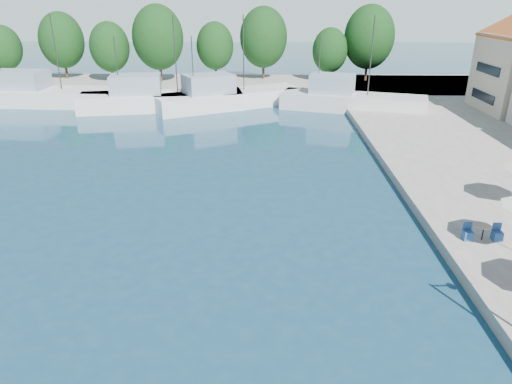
{
  "coord_description": "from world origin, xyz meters",
  "views": [
    {
      "loc": [
        -2.37,
        3.49,
        11.32
      ],
      "look_at": [
        -2.98,
        26.0,
        1.76
      ],
      "focal_mm": 32.0,
      "sensor_mm": 36.0,
      "label": 1
    }
  ],
  "objects_px": {
    "trawler_03": "(227,98)",
    "trawler_04": "(349,101)",
    "trawler_01": "(42,95)",
    "trawler_02": "(158,100)"
  },
  "relations": [
    {
      "from": "trawler_02",
      "to": "trawler_04",
      "type": "xyz_separation_m",
      "value": [
        21.0,
        -0.0,
        0.0
      ]
    },
    {
      "from": "trawler_03",
      "to": "trawler_04",
      "type": "xyz_separation_m",
      "value": [
        13.46,
        -1.15,
        0.0
      ]
    },
    {
      "from": "trawler_03",
      "to": "trawler_01",
      "type": "bearing_deg",
      "value": 148.67
    },
    {
      "from": "trawler_01",
      "to": "trawler_03",
      "type": "height_order",
      "value": "same"
    },
    {
      "from": "trawler_01",
      "to": "trawler_03",
      "type": "distance_m",
      "value": 21.48
    },
    {
      "from": "trawler_03",
      "to": "trawler_04",
      "type": "bearing_deg",
      "value": -33.68
    },
    {
      "from": "trawler_02",
      "to": "trawler_04",
      "type": "height_order",
      "value": "same"
    },
    {
      "from": "trawler_01",
      "to": "trawler_04",
      "type": "bearing_deg",
      "value": -0.65
    },
    {
      "from": "trawler_02",
      "to": "trawler_03",
      "type": "height_order",
      "value": "same"
    },
    {
      "from": "trawler_02",
      "to": "trawler_04",
      "type": "relative_size",
      "value": 1.14
    }
  ]
}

